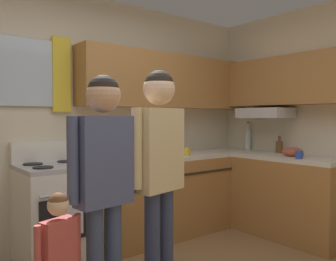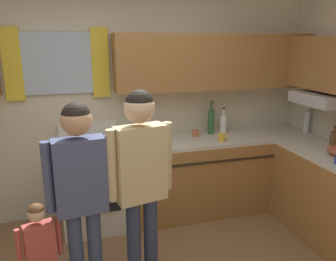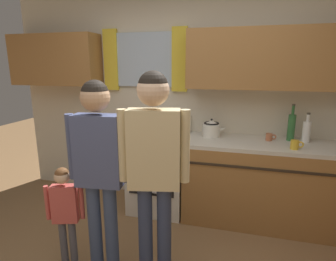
# 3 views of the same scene
# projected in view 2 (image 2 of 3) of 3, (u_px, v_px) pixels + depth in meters

# --- Properties ---
(back_wall_unit) EXTENTS (4.60, 0.42, 2.60)m
(back_wall_unit) POSITION_uv_depth(u_px,v_px,m) (122.00, 88.00, 3.74)
(back_wall_unit) COLOR beige
(back_wall_unit) RESTS_ON ground
(kitchen_counter_run) EXTENTS (2.29, 1.82, 0.90)m
(kitchen_counter_run) POSITION_uv_depth(u_px,v_px,m) (254.00, 180.00, 3.81)
(kitchen_counter_run) COLOR #9E6B38
(kitchen_counter_run) RESTS_ON ground
(stove_oven) EXTENTS (0.63, 0.67, 1.10)m
(stove_oven) POSITION_uv_depth(u_px,v_px,m) (93.00, 185.00, 3.63)
(stove_oven) COLOR silver
(stove_oven) RESTS_ON ground
(bottle_wine_green) EXTENTS (0.08, 0.08, 0.39)m
(bottle_wine_green) POSITION_uv_depth(u_px,v_px,m) (211.00, 121.00, 4.00)
(bottle_wine_green) COLOR #2D6633
(bottle_wine_green) RESTS_ON kitchen_counter_run
(bottle_milk_white) EXTENTS (0.08, 0.08, 0.31)m
(bottle_milk_white) POSITION_uv_depth(u_px,v_px,m) (223.00, 124.00, 4.01)
(bottle_milk_white) COLOR white
(bottle_milk_white) RESTS_ON kitchen_counter_run
(bottle_squat_brown) EXTENTS (0.08, 0.08, 0.21)m
(bottle_squat_brown) POSITION_uv_depth(u_px,v_px,m) (334.00, 138.00, 3.59)
(bottle_squat_brown) COLOR brown
(bottle_squat_brown) RESTS_ON kitchen_counter_run
(bottle_tall_clear) EXTENTS (0.07, 0.07, 0.37)m
(bottle_tall_clear) POSITION_uv_depth(u_px,v_px,m) (307.00, 121.00, 4.06)
(bottle_tall_clear) COLOR silver
(bottle_tall_clear) RESTS_ON kitchen_counter_run
(cup_terracotta) EXTENTS (0.11, 0.07, 0.08)m
(cup_terracotta) POSITION_uv_depth(u_px,v_px,m) (196.00, 133.00, 3.91)
(cup_terracotta) COLOR #B76642
(cup_terracotta) RESTS_ON kitchen_counter_run
(mug_mustard_yellow) EXTENTS (0.12, 0.08, 0.09)m
(mug_mustard_yellow) POSITION_uv_depth(u_px,v_px,m) (222.00, 137.00, 3.72)
(mug_mustard_yellow) COLOR gold
(mug_mustard_yellow) RESTS_ON kitchen_counter_run
(stovetop_kettle) EXTENTS (0.27, 0.20, 0.21)m
(stovetop_kettle) POSITION_uv_depth(u_px,v_px,m) (143.00, 132.00, 3.74)
(stovetop_kettle) COLOR silver
(stovetop_kettle) RESTS_ON kitchen_counter_run
(adult_holding_child) EXTENTS (0.49, 0.22, 1.59)m
(adult_holding_child) POSITION_uv_depth(u_px,v_px,m) (81.00, 184.00, 2.38)
(adult_holding_child) COLOR #38476B
(adult_holding_child) RESTS_ON ground
(adult_in_plaid) EXTENTS (0.50, 0.23, 1.66)m
(adult_in_plaid) POSITION_uv_depth(u_px,v_px,m) (141.00, 171.00, 2.50)
(adult_in_plaid) COLOR #2D3856
(adult_in_plaid) RESTS_ON ground
(small_child) EXTENTS (0.30, 0.14, 0.91)m
(small_child) POSITION_uv_depth(u_px,v_px,m) (40.00, 248.00, 2.37)
(small_child) COLOR #4C4C56
(small_child) RESTS_ON ground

